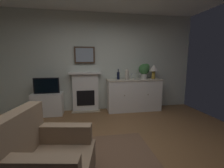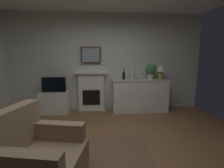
{
  "view_description": "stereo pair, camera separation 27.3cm",
  "coord_description": "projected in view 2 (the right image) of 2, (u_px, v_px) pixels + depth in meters",
  "views": [
    {
      "loc": [
        -0.4,
        -2.08,
        1.42
      ],
      "look_at": [
        0.07,
        0.59,
        1.0
      ],
      "focal_mm": 24.59,
      "sensor_mm": 36.0,
      "label": 1
    },
    {
      "loc": [
        -0.13,
        -2.11,
        1.42
      ],
      "look_at": [
        0.07,
        0.59,
        1.0
      ],
      "focal_mm": 24.59,
      "sensor_mm": 36.0,
      "label": 2
    }
  ],
  "objects": [
    {
      "name": "wine_bottle",
      "position": [
        124.0,
        76.0,
        4.2
      ],
      "size": [
        0.08,
        0.08,
        0.29
      ],
      "color": "black",
      "rests_on": "sideboard_cabinet"
    },
    {
      "name": "sideboard_cabinet",
      "position": [
        140.0,
        95.0,
        4.28
      ],
      "size": [
        1.53,
        0.49,
        0.9
      ],
      "color": "white",
      "rests_on": "ground_plane"
    },
    {
      "name": "wall_rear",
      "position": [
        105.0,
        63.0,
        4.38
      ],
      "size": [
        5.51,
        0.06,
        2.7
      ],
      "primitive_type": "cube",
      "color": "silver",
      "rests_on": "ground_plane"
    },
    {
      "name": "vase_decorative",
      "position": [
        133.0,
        75.0,
        4.13
      ],
      "size": [
        0.11,
        0.11,
        0.28
      ],
      "color": "beige",
      "rests_on": "sideboard_cabinet"
    },
    {
      "name": "ground_plane",
      "position": [
        110.0,
        159.0,
        2.31
      ],
      "size": [
        5.51,
        4.68,
        0.1
      ],
      "primitive_type": "cube",
      "color": "brown",
      "rests_on": "ground"
    },
    {
      "name": "framed_picture",
      "position": [
        91.0,
        55.0,
        4.23
      ],
      "size": [
        0.55,
        0.04,
        0.45
      ],
      "color": "#473323"
    },
    {
      "name": "potted_plant_small",
      "position": [
        151.0,
        70.0,
        4.24
      ],
      "size": [
        0.3,
        0.3,
        0.43
      ],
      "color": "beige",
      "rests_on": "sideboard_cabinet"
    },
    {
      "name": "wine_glass_right",
      "position": [
        146.0,
        75.0,
        4.17
      ],
      "size": [
        0.07,
        0.07,
        0.16
      ],
      "color": "silver",
      "rests_on": "sideboard_cabinet"
    },
    {
      "name": "wine_glass_center",
      "position": [
        141.0,
        75.0,
        4.2
      ],
      "size": [
        0.07,
        0.07,
        0.16
      ],
      "color": "silver",
      "rests_on": "sideboard_cabinet"
    },
    {
      "name": "tv_set",
      "position": [
        54.0,
        85.0,
        4.06
      ],
      "size": [
        0.62,
        0.07,
        0.4
      ],
      "color": "black",
      "rests_on": "tv_cabinet"
    },
    {
      "name": "wine_glass_left",
      "position": [
        138.0,
        75.0,
        4.19
      ],
      "size": [
        0.07,
        0.07,
        0.16
      ],
      "color": "silver",
      "rests_on": "sideboard_cabinet"
    },
    {
      "name": "armchair",
      "position": [
        38.0,
        157.0,
        1.67
      ],
      "size": [
        0.93,
        0.9,
        0.92
      ],
      "color": "#8C7259",
      "rests_on": "ground_plane"
    },
    {
      "name": "fireplace_unit",
      "position": [
        91.0,
        91.0,
        4.34
      ],
      "size": [
        0.87,
        0.3,
        1.1
      ],
      "color": "white",
      "rests_on": "ground_plane"
    },
    {
      "name": "tv_cabinet",
      "position": [
        55.0,
        102.0,
        4.16
      ],
      "size": [
        0.75,
        0.42,
        0.58
      ],
      "color": "white",
      "rests_on": "ground_plane"
    },
    {
      "name": "table_lamp",
      "position": [
        161.0,
        69.0,
        4.21
      ],
      "size": [
        0.26,
        0.26,
        0.4
      ],
      "color": "#B79338",
      "rests_on": "sideboard_cabinet"
    }
  ]
}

